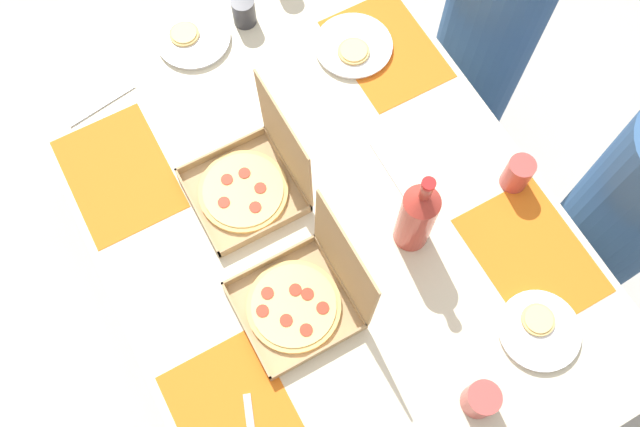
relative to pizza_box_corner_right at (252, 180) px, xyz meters
The scene contains 19 objects.
ground_plane 0.84m from the pizza_box_corner_right, 38.59° to the left, with size 6.00×6.00×0.00m, color beige.
dining_table 0.24m from the pizza_box_corner_right, 38.59° to the left, with size 1.61×1.14×0.77m.
placemat_near_left 0.37m from the pizza_box_corner_right, 125.31° to the right, with size 0.36×0.26×0.00m, color orange.
placemat_near_right 0.59m from the pizza_box_corner_right, 30.41° to the right, with size 0.36×0.26×0.00m, color orange.
placemat_far_left 0.58m from the pizza_box_corner_right, 111.54° to the left, with size 0.36×0.26×0.00m, color orange.
placemat_far_right 0.74m from the pizza_box_corner_right, 46.48° to the left, with size 0.36×0.26×0.00m, color orange.
pizza_box_corner_right is the anchor object (origin of this frame).
pizza_box_center 0.34m from the pizza_box_corner_right, ahead, with size 0.27×0.28×0.30m.
plate_near_right 0.53m from the pizza_box_corner_right, 119.68° to the left, with size 0.23×0.23×0.03m.
plate_far_left 0.81m from the pizza_box_corner_right, 32.84° to the left, with size 0.20×0.20×0.03m.
plate_far_right 0.52m from the pizza_box_corner_right, behind, with size 0.22×0.22×0.03m.
soda_bottle 0.44m from the pizza_box_corner_right, 43.04° to the left, with size 0.09×0.09×0.32m.
cup_clear_right 0.55m from the pizza_box_corner_right, 155.96° to the left, with size 0.07×0.07×0.09m, color #333338.
cup_dark 0.78m from the pizza_box_corner_right, 15.78° to the left, with size 0.08×0.08×0.09m, color #BF4742.
cup_red 0.69m from the pizza_box_corner_right, 62.65° to the left, with size 0.07×0.07×0.10m, color #BF4742.
knife_by_far_right 0.51m from the pizza_box_corner_right, 149.17° to the right, with size 0.21×0.02×0.01m, color #B7B7BC.
fork_by_near_right 0.37m from the pizza_box_corner_right, 69.32° to the left, with size 0.19×0.02×0.01m, color #B7B7BC.
diner_left_seat 1.01m from the pizza_box_corner_right, 102.63° to the left, with size 0.32×0.32×1.21m.
diner_right_seat 1.11m from the pizza_box_corner_right, 61.68° to the left, with size 0.32×0.32×1.20m.
Camera 1 is at (0.58, -0.32, 2.39)m, focal length 37.49 mm.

